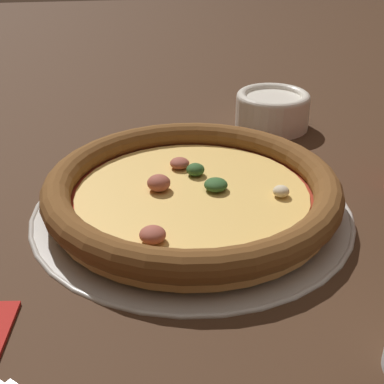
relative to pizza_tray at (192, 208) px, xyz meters
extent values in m
plane|color=#3D2616|center=(0.00, 0.00, 0.00)|extent=(3.00, 3.00, 0.00)
cylinder|color=#B7B2A8|center=(0.00, 0.00, 0.00)|extent=(0.36, 0.36, 0.00)
torus|color=#B7B2A8|center=(0.00, 0.00, 0.00)|extent=(0.36, 0.36, 0.01)
cylinder|color=tan|center=(0.00, 0.00, 0.01)|extent=(0.31, 0.31, 0.01)
torus|color=brown|center=(0.00, 0.00, 0.03)|extent=(0.33, 0.33, 0.03)
cylinder|color=#A32D19|center=(0.00, 0.00, 0.02)|extent=(0.28, 0.28, 0.00)
cylinder|color=#E5B75B|center=(0.00, 0.00, 0.02)|extent=(0.26, 0.26, 0.00)
ellipsoid|color=#2D5628|center=(-0.04, 0.01, 0.03)|extent=(0.03, 0.03, 0.01)
ellipsoid|color=beige|center=(0.02, 0.10, 0.03)|extent=(0.02, 0.02, 0.01)
ellipsoid|color=#994C3D|center=(-0.06, -0.01, 0.03)|extent=(0.03, 0.03, 0.01)
ellipsoid|color=#994C3D|center=(0.09, -0.05, 0.03)|extent=(0.03, 0.03, 0.02)
ellipsoid|color=#2D5628|center=(0.00, 0.03, 0.03)|extent=(0.04, 0.04, 0.01)
ellipsoid|color=#994C3D|center=(-0.01, -0.04, 0.03)|extent=(0.03, 0.03, 0.02)
cylinder|color=silver|center=(-0.24, 0.16, 0.02)|extent=(0.11, 0.11, 0.05)
torus|color=silver|center=(-0.24, 0.16, 0.05)|extent=(0.11, 0.11, 0.01)
camera|label=1|loc=(0.52, -0.08, 0.31)|focal=50.00mm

